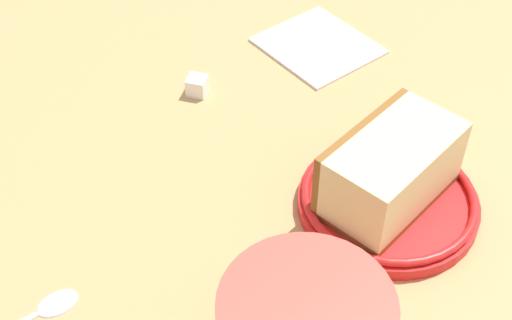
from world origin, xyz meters
TOP-DOWN VIEW (x-y plane):
  - ground_plane at (0.00, 0.00)cm, footprint 116.83×116.83cm
  - small_plate at (-6.18, -5.65)cm, footprint 13.99×13.99cm
  - cake_slice at (-5.92, -5.71)cm, footprint 8.39×11.91cm
  - teaspoon at (11.03, 16.43)cm, footprint 6.73×13.19cm
  - folded_napkin at (8.23, -22.27)cm, footprint 13.16×12.67cm
  - sugar_cube at (14.53, -10.10)cm, footprint 2.10×2.10cm

SIDE VIEW (x-z plane):
  - ground_plane at x=0.00cm, z-range -2.62..0.00cm
  - folded_napkin at x=8.23cm, z-range 0.00..0.60cm
  - teaspoon at x=11.03cm, z-range -0.05..0.75cm
  - small_plate at x=-6.18cm, z-range -0.01..1.71cm
  - sugar_cube at x=14.53cm, z-range 0.00..1.72cm
  - cake_slice at x=-5.92cm, z-range 1.10..7.00cm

